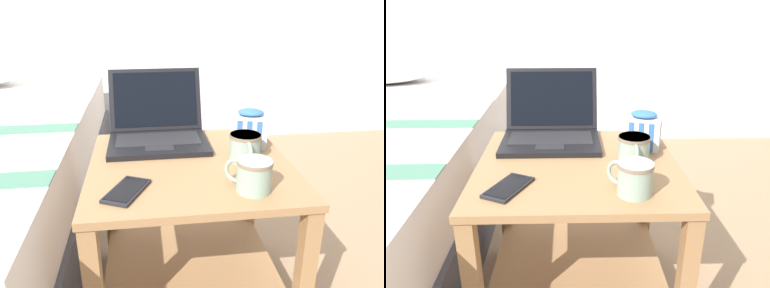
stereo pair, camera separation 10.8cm
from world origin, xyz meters
The scene contains 6 objects.
bedside_table centered at (0.00, 0.00, 0.34)m, with size 0.61×0.59×0.52m.
laptop centered at (-0.09, 0.21, 0.57)m, with size 0.34×0.32×0.23m.
mug_front_left centered at (0.14, -0.20, 0.57)m, with size 0.12×0.10×0.09m.
mug_front_right centered at (0.17, -0.01, 0.57)m, with size 0.10×0.14×0.09m.
snack_bag centered at (0.22, 0.13, 0.58)m, with size 0.14×0.14×0.13m.
cell_phone centered at (-0.19, -0.16, 0.53)m, with size 0.13×0.16×0.01m.
Camera 1 is at (-0.13, -1.04, 1.00)m, focal length 35.00 mm.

